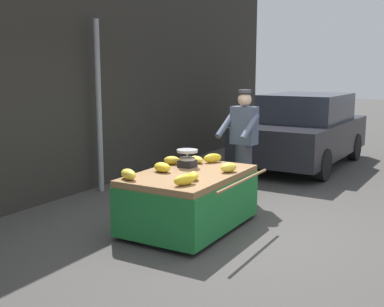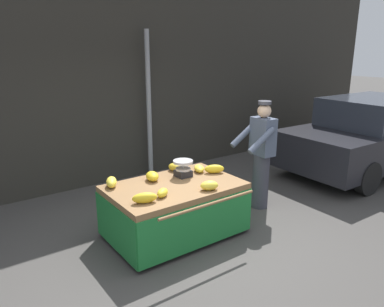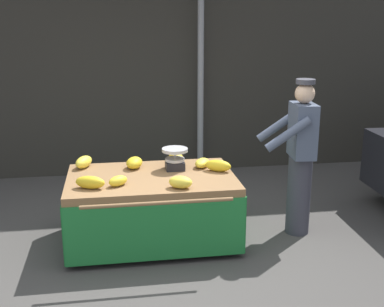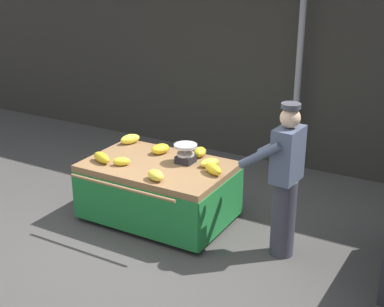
% 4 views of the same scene
% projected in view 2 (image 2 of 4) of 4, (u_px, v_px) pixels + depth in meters
% --- Properties ---
extents(ground_plane, '(60.00, 60.00, 0.00)m').
position_uv_depth(ground_plane, '(204.00, 251.00, 4.66)').
color(ground_plane, '#423F3D').
extents(back_wall, '(16.00, 0.24, 4.08)m').
position_uv_depth(back_wall, '(96.00, 73.00, 6.57)').
color(back_wall, '#2D2B26').
rests_on(back_wall, ground).
extents(street_pole, '(0.09, 0.09, 2.81)m').
position_uv_depth(street_pole, '(149.00, 107.00, 6.96)').
color(street_pole, gray).
rests_on(street_pole, ground).
extents(banana_cart, '(1.76, 1.33, 0.74)m').
position_uv_depth(banana_cart, '(175.00, 198.00, 4.92)').
color(banana_cart, olive).
rests_on(banana_cart, ground).
extents(weighing_scale, '(0.28, 0.28, 0.23)m').
position_uv_depth(weighing_scale, '(183.00, 168.00, 5.14)').
color(weighing_scale, black).
rests_on(weighing_scale, banana_cart).
extents(banana_bunch_0, '(0.24, 0.29, 0.10)m').
position_uv_depth(banana_bunch_0, '(199.00, 168.00, 5.36)').
color(banana_bunch_0, yellow).
rests_on(banana_bunch_0, banana_cart).
extents(banana_bunch_1, '(0.24, 0.29, 0.12)m').
position_uv_depth(banana_bunch_1, '(152.00, 176.00, 5.00)').
color(banana_bunch_1, gold).
rests_on(banana_bunch_1, banana_cart).
extents(banana_bunch_2, '(0.32, 0.22, 0.13)m').
position_uv_depth(banana_bunch_2, '(145.00, 198.00, 4.28)').
color(banana_bunch_2, gold).
rests_on(banana_bunch_2, banana_cart).
extents(banana_bunch_3, '(0.23, 0.21, 0.10)m').
position_uv_depth(banana_bunch_3, '(163.00, 193.00, 4.46)').
color(banana_bunch_3, yellow).
rests_on(banana_bunch_3, banana_cart).
extents(banana_bunch_4, '(0.27, 0.23, 0.12)m').
position_uv_depth(banana_bunch_4, '(209.00, 186.00, 4.66)').
color(banana_bunch_4, yellow).
rests_on(banana_bunch_4, banana_cart).
extents(banana_bunch_5, '(0.24, 0.31, 0.13)m').
position_uv_depth(banana_bunch_5, '(111.00, 182.00, 4.78)').
color(banana_bunch_5, yellow).
rests_on(banana_bunch_5, banana_cart).
extents(banana_bunch_6, '(0.31, 0.25, 0.13)m').
position_uv_depth(banana_bunch_6, '(214.00, 169.00, 5.30)').
color(banana_bunch_6, gold).
rests_on(banana_bunch_6, banana_cart).
extents(banana_bunch_7, '(0.21, 0.26, 0.11)m').
position_uv_depth(banana_bunch_7, '(175.00, 167.00, 5.40)').
color(banana_bunch_7, gold).
rests_on(banana_bunch_7, banana_cart).
extents(vendor_person, '(0.60, 0.55, 1.71)m').
position_uv_depth(vendor_person, '(261.00, 155.00, 5.72)').
color(vendor_person, '#383842').
rests_on(vendor_person, ground).
extents(parked_car, '(3.95, 1.83, 1.51)m').
position_uv_depth(parked_car, '(369.00, 135.00, 7.56)').
color(parked_car, black).
rests_on(parked_car, ground).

